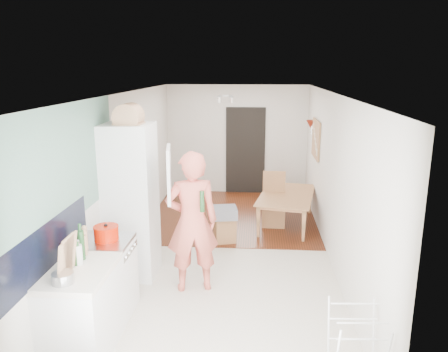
# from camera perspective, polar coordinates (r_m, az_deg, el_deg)

# --- Properties ---
(room_shell) EXTENTS (3.20, 7.00, 2.50)m
(room_shell) POSITION_cam_1_polar(r_m,az_deg,el_deg) (6.64, 0.31, -0.14)
(room_shell) COLOR beige
(room_shell) RESTS_ON ground
(floor) EXTENTS (3.20, 7.00, 0.01)m
(floor) POSITION_cam_1_polar(r_m,az_deg,el_deg) (7.05, 0.30, -10.05)
(floor) COLOR silver
(floor) RESTS_ON ground
(wood_floor_overlay) EXTENTS (3.20, 3.30, 0.01)m
(wood_floor_overlay) POSITION_cam_1_polar(r_m,az_deg,el_deg) (8.76, 1.14, -5.08)
(wood_floor_overlay) COLOR #612412
(wood_floor_overlay) RESTS_ON room_shell
(sage_wall_panel) EXTENTS (0.02, 3.00, 1.30)m
(sage_wall_panel) POSITION_cam_1_polar(r_m,az_deg,el_deg) (4.97, -19.99, 1.28)
(sage_wall_panel) COLOR slate
(sage_wall_panel) RESTS_ON room_shell
(tile_splashback) EXTENTS (0.02, 1.90, 0.50)m
(tile_splashback) POSITION_cam_1_polar(r_m,az_deg,el_deg) (4.70, -21.93, -8.58)
(tile_splashback) COLOR black
(tile_splashback) RESTS_ON room_shell
(doorway_recess) EXTENTS (0.90, 0.04, 2.00)m
(doorway_recess) POSITION_cam_1_polar(r_m,az_deg,el_deg) (10.08, 2.82, 3.29)
(doorway_recess) COLOR black
(doorway_recess) RESTS_ON room_shell
(base_cabinet) EXTENTS (0.60, 0.90, 0.86)m
(base_cabinet) POSITION_cam_1_polar(r_m,az_deg,el_deg) (4.90, -18.01, -16.67)
(base_cabinet) COLOR white
(base_cabinet) RESTS_ON room_shell
(worktop) EXTENTS (0.62, 0.92, 0.06)m
(worktop) POSITION_cam_1_polar(r_m,az_deg,el_deg) (4.68, -18.44, -11.81)
(worktop) COLOR silver
(worktop) RESTS_ON room_shell
(range_cooker) EXTENTS (0.60, 0.60, 0.88)m
(range_cooker) POSITION_cam_1_polar(r_m,az_deg,el_deg) (5.50, -15.06, -12.74)
(range_cooker) COLOR white
(range_cooker) RESTS_ON room_shell
(cooker_top) EXTENTS (0.60, 0.60, 0.04)m
(cooker_top) POSITION_cam_1_polar(r_m,az_deg,el_deg) (5.32, -15.37, -8.30)
(cooker_top) COLOR #B0B0B3
(cooker_top) RESTS_ON room_shell
(fridge_housing) EXTENTS (0.66, 0.66, 2.15)m
(fridge_housing) POSITION_cam_1_polar(r_m,az_deg,el_deg) (6.16, -12.09, -3.27)
(fridge_housing) COLOR white
(fridge_housing) RESTS_ON room_shell
(fridge_door) EXTENTS (0.14, 0.56, 0.70)m
(fridge_door) POSITION_cam_1_polar(r_m,az_deg,el_deg) (5.61, -7.20, 0.26)
(fridge_door) COLOR white
(fridge_door) RESTS_ON room_shell
(fridge_interior) EXTENTS (0.02, 0.52, 0.66)m
(fridge_interior) POSITION_cam_1_polar(r_m,az_deg,el_deg) (5.96, -9.46, 1.00)
(fridge_interior) COLOR white
(fridge_interior) RESTS_ON room_shell
(pinboard) EXTENTS (0.03, 0.90, 0.70)m
(pinboard) POSITION_cam_1_polar(r_m,az_deg,el_deg) (8.50, 11.94, 4.76)
(pinboard) COLOR tan
(pinboard) RESTS_ON room_shell
(pinboard_frame) EXTENTS (0.00, 0.94, 0.74)m
(pinboard_frame) POSITION_cam_1_polar(r_m,az_deg,el_deg) (8.50, 11.84, 4.76)
(pinboard_frame) COLOR #B07143
(pinboard_frame) RESTS_ON room_shell
(wall_sconce) EXTENTS (0.18, 0.18, 0.16)m
(wall_sconce) POSITION_cam_1_polar(r_m,az_deg,el_deg) (9.11, 11.23, 6.67)
(wall_sconce) COLOR maroon
(wall_sconce) RESTS_ON room_shell
(person) EXTENTS (0.91, 0.71, 2.21)m
(person) POSITION_cam_1_polar(r_m,az_deg,el_deg) (5.61, -4.22, -4.41)
(person) COLOR #D96050
(person) RESTS_ON floor
(dining_table) EXTENTS (1.04, 1.55, 0.50)m
(dining_table) POSITION_cam_1_polar(r_m,az_deg,el_deg) (8.24, 8.33, -4.68)
(dining_table) COLOR #B07143
(dining_table) RESTS_ON floor
(dining_chair) EXTENTS (0.43, 0.43, 0.99)m
(dining_chair) POSITION_cam_1_polar(r_m,az_deg,el_deg) (8.11, 6.52, -3.11)
(dining_chair) COLOR #B07143
(dining_chair) RESTS_ON floor
(stool) EXTENTS (0.41, 0.41, 0.44)m
(stool) POSITION_cam_1_polar(r_m,az_deg,el_deg) (7.41, 0.10, -6.96)
(stool) COLOR #B07143
(stool) RESTS_ON floor
(grey_drape) EXTENTS (0.45, 0.45, 0.17)m
(grey_drape) POSITION_cam_1_polar(r_m,az_deg,el_deg) (7.28, 0.12, -4.79)
(grey_drape) COLOR slate
(grey_drape) RESTS_ON stool
(bread_bin) EXTENTS (0.42, 0.40, 0.19)m
(bread_bin) POSITION_cam_1_polar(r_m,az_deg,el_deg) (5.87, -12.36, 7.57)
(bread_bin) COLOR tan
(bread_bin) RESTS_ON fridge_housing
(red_casserole) EXTENTS (0.34, 0.34, 0.17)m
(red_casserole) POSITION_cam_1_polar(r_m,az_deg,el_deg) (5.28, -15.13, -7.20)
(red_casserole) COLOR #C31600
(red_casserole) RESTS_ON cooker_top
(steel_pan) EXTENTS (0.25, 0.25, 0.10)m
(steel_pan) POSITION_cam_1_polar(r_m,az_deg,el_deg) (4.42, -20.31, -12.39)
(steel_pan) COLOR #B0B0B3
(steel_pan) RESTS_ON worktop
(held_bottle) EXTENTS (0.06, 0.06, 0.27)m
(held_bottle) POSITION_cam_1_polar(r_m,az_deg,el_deg) (5.43, -2.88, -3.33)
(held_bottle) COLOR #1D441E
(held_bottle) RESTS_ON person
(bottle_a) EXTENTS (0.09, 0.09, 0.31)m
(bottle_a) POSITION_cam_1_polar(r_m,az_deg,el_deg) (4.82, -18.15, -8.58)
(bottle_a) COLOR #1D441E
(bottle_a) RESTS_ON worktop
(bottle_b) EXTENTS (0.06, 0.06, 0.26)m
(bottle_b) POSITION_cam_1_polar(r_m,az_deg,el_deg) (4.71, -18.70, -9.53)
(bottle_b) COLOR #1D441E
(bottle_b) RESTS_ON worktop
(bottle_c) EXTENTS (0.10, 0.10, 0.21)m
(bottle_c) POSITION_cam_1_polar(r_m,az_deg,el_deg) (4.73, -18.50, -9.74)
(bottle_c) COLOR silver
(bottle_c) RESTS_ON worktop
(pepper_mill_front) EXTENTS (0.07, 0.07, 0.22)m
(pepper_mill_front) POSITION_cam_1_polar(r_m,az_deg,el_deg) (4.94, -17.82, -8.60)
(pepper_mill_front) COLOR tan
(pepper_mill_front) RESTS_ON worktop
(pepper_mill_back) EXTENTS (0.06, 0.06, 0.22)m
(pepper_mill_back) POSITION_cam_1_polar(r_m,az_deg,el_deg) (5.08, -17.70, -7.97)
(pepper_mill_back) COLOR tan
(pepper_mill_back) RESTS_ON worktop
(chopping_boards) EXTENTS (0.05, 0.29, 0.40)m
(chopping_boards) POSITION_cam_1_polar(r_m,az_deg,el_deg) (4.51, -19.81, -9.79)
(chopping_boards) COLOR tan
(chopping_boards) RESTS_ON worktop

